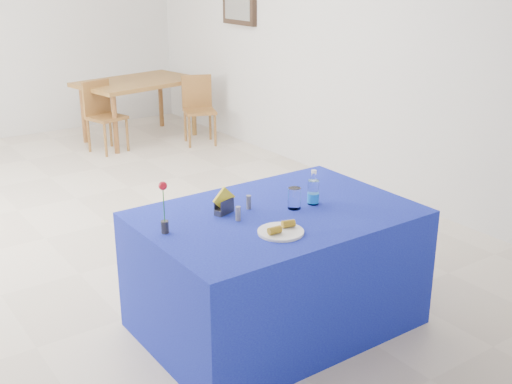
% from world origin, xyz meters
% --- Properties ---
extents(floor, '(7.00, 7.00, 0.00)m').
position_xyz_m(floor, '(0.00, 0.00, 0.00)').
color(floor, beige).
rests_on(floor, ground).
extents(room_shell, '(7.00, 7.00, 7.00)m').
position_xyz_m(room_shell, '(0.00, 0.00, 1.75)').
color(room_shell, silver).
rests_on(room_shell, ground).
extents(picture_frame, '(0.06, 0.64, 0.52)m').
position_xyz_m(picture_frame, '(2.47, 1.60, 1.70)').
color(picture_frame, black).
rests_on(picture_frame, room_shell).
extents(picture_art, '(0.02, 0.52, 0.40)m').
position_xyz_m(picture_art, '(2.44, 1.60, 1.70)').
color(picture_art, '#998C66').
rests_on(picture_art, room_shell).
extents(plate, '(0.25, 0.25, 0.01)m').
position_xyz_m(plate, '(0.04, -2.42, 0.77)').
color(plate, silver).
rests_on(plate, blue_table).
extents(drinking_glass, '(0.08, 0.08, 0.13)m').
position_xyz_m(drinking_glass, '(0.33, -2.17, 0.82)').
color(drinking_glass, white).
rests_on(drinking_glass, blue_table).
extents(salt_shaker, '(0.03, 0.03, 0.08)m').
position_xyz_m(salt_shaker, '(-0.05, -2.14, 0.80)').
color(salt_shaker, slate).
rests_on(salt_shaker, blue_table).
extents(pepper_shaker, '(0.03, 0.03, 0.08)m').
position_xyz_m(pepper_shaker, '(0.10, -2.02, 0.80)').
color(pepper_shaker, slate).
rests_on(pepper_shaker, blue_table).
extents(blue_table, '(1.60, 1.10, 0.76)m').
position_xyz_m(blue_table, '(0.21, -2.16, 0.38)').
color(blue_table, '#101298').
rests_on(blue_table, floor).
extents(water_bottle, '(0.07, 0.07, 0.21)m').
position_xyz_m(water_bottle, '(0.47, -2.18, 0.83)').
color(water_bottle, white).
rests_on(water_bottle, blue_table).
extents(napkin_holder, '(0.15, 0.09, 0.16)m').
position_xyz_m(napkin_holder, '(-0.06, -2.00, 0.81)').
color(napkin_holder, '#38383D').
rests_on(napkin_holder, blue_table).
extents(rose_vase, '(0.05, 0.05, 0.30)m').
position_xyz_m(rose_vase, '(-0.48, -2.05, 0.90)').
color(rose_vase, '#242429').
rests_on(rose_vase, blue_table).
extents(oak_table, '(1.58, 1.16, 0.76)m').
position_xyz_m(oak_table, '(1.49, 2.44, 0.68)').
color(oak_table, olive).
rests_on(oak_table, floor).
extents(chair_bg_left, '(0.46, 0.46, 0.84)m').
position_xyz_m(chair_bg_left, '(0.89, 2.19, 0.48)').
color(chair_bg_left, brown).
rests_on(chair_bg_left, floor).
extents(chair_bg_right, '(0.48, 0.48, 0.83)m').
position_xyz_m(chair_bg_right, '(2.02, 1.86, 0.48)').
color(chair_bg_right, brown).
rests_on(chair_bg_right, floor).
extents(banana_pieces, '(0.20, 0.08, 0.04)m').
position_xyz_m(banana_pieces, '(0.04, -2.42, 0.80)').
color(banana_pieces, gold).
rests_on(banana_pieces, plate).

